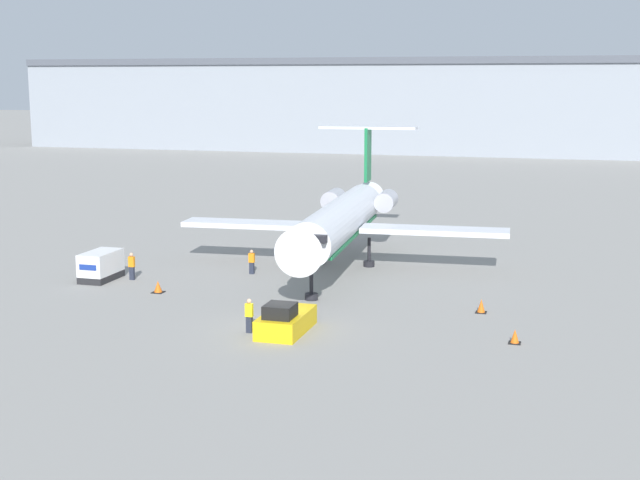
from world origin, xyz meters
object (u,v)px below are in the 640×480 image
(airplane_main, at_px, (342,218))
(traffic_cone_right, at_px, (481,306))
(luggage_cart, at_px, (101,266))
(worker_near_tug, at_px, (249,315))
(pushback_tug, at_px, (286,320))
(traffic_cone_left, at_px, (158,287))
(traffic_cone_mid, at_px, (515,337))
(worker_by_wing, at_px, (252,261))
(worker_on_apron, at_px, (132,265))

(airplane_main, height_order, traffic_cone_right, airplane_main)
(luggage_cart, distance_m, worker_near_tug, 16.63)
(airplane_main, xyz_separation_m, traffic_cone_right, (10.89, -9.87, -3.16))
(pushback_tug, distance_m, traffic_cone_right, 11.78)
(airplane_main, relative_size, traffic_cone_left, 33.92)
(pushback_tug, relative_size, luggage_cart, 1.34)
(luggage_cart, relative_size, traffic_cone_right, 4.15)
(airplane_main, distance_m, worker_near_tug, 17.63)
(traffic_cone_left, bearing_deg, worker_near_tug, -38.26)
(airplane_main, bearing_deg, traffic_cone_mid, -49.62)
(worker_by_wing, distance_m, traffic_cone_right, 17.38)
(traffic_cone_left, distance_m, traffic_cone_right, 20.02)
(luggage_cart, distance_m, traffic_cone_mid, 28.46)
(traffic_cone_right, xyz_separation_m, traffic_cone_mid, (2.28, -5.61, -0.03))
(pushback_tug, xyz_separation_m, worker_on_apron, (-13.81, 9.06, 0.33))
(luggage_cart, height_order, traffic_cone_left, luggage_cart)
(pushback_tug, distance_m, worker_near_tug, 1.94)
(airplane_main, bearing_deg, worker_on_apron, -148.02)
(traffic_cone_left, bearing_deg, worker_by_wing, 61.13)
(pushback_tug, relative_size, traffic_cone_left, 5.94)
(pushback_tug, relative_size, worker_on_apron, 2.41)
(traffic_cone_left, bearing_deg, traffic_cone_mid, -12.40)
(airplane_main, distance_m, worker_on_apron, 14.87)
(luggage_cart, bearing_deg, worker_on_apron, 17.60)
(worker_near_tug, bearing_deg, luggage_cart, 146.99)
(worker_on_apron, distance_m, traffic_cone_right, 23.42)
(traffic_cone_mid, bearing_deg, airplane_main, 130.38)
(pushback_tug, height_order, traffic_cone_right, pushback_tug)
(airplane_main, xyz_separation_m, luggage_cart, (-14.38, -8.38, -2.58))
(pushback_tug, relative_size, worker_by_wing, 2.63)
(traffic_cone_mid, bearing_deg, worker_by_wing, 147.83)
(traffic_cone_mid, bearing_deg, worker_near_tug, -171.83)
(worker_by_wing, relative_size, traffic_cone_right, 2.12)
(worker_near_tug, relative_size, traffic_cone_mid, 2.51)
(traffic_cone_left, relative_size, traffic_cone_mid, 1.02)
(worker_by_wing, height_order, traffic_cone_left, worker_by_wing)
(worker_by_wing, bearing_deg, worker_near_tug, -70.00)
(worker_near_tug, distance_m, traffic_cone_left, 11.09)
(airplane_main, height_order, worker_by_wing, airplane_main)
(traffic_cone_right, bearing_deg, worker_near_tug, -146.23)
(traffic_cone_right, bearing_deg, traffic_cone_left, -177.97)
(luggage_cart, bearing_deg, traffic_cone_right, -3.39)
(worker_near_tug, bearing_deg, traffic_cone_left, 141.74)
(worker_by_wing, height_order, traffic_cone_mid, worker_by_wing)
(worker_on_apron, relative_size, traffic_cone_right, 2.31)
(airplane_main, xyz_separation_m, pushback_tug, (1.38, -16.82, -2.90))
(pushback_tug, relative_size, traffic_cone_mid, 6.05)
(airplane_main, distance_m, traffic_cone_left, 14.33)
(pushback_tug, bearing_deg, worker_by_wing, 117.49)
(traffic_cone_left, xyz_separation_m, traffic_cone_right, (20.01, 0.71, 0.02))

